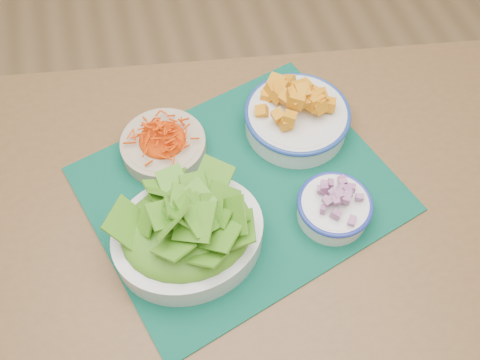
# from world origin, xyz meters

# --- Properties ---
(ground) EXTENTS (4.00, 4.00, 0.00)m
(ground) POSITION_xyz_m (0.00, 0.00, 0.00)
(ground) COLOR #A67E50
(ground) RESTS_ON ground
(table) EXTENTS (1.31, 0.98, 0.75)m
(table) POSITION_xyz_m (0.11, -0.05, 0.65)
(table) COLOR brown
(table) RESTS_ON ground
(placemat) EXTENTS (0.67, 0.60, 0.00)m
(placemat) POSITION_xyz_m (0.09, -0.01, 0.75)
(placemat) COLOR #033528
(placemat) RESTS_ON table
(carrot_bowl) EXTENTS (0.19, 0.19, 0.07)m
(carrot_bowl) POSITION_xyz_m (-0.03, 0.12, 0.79)
(carrot_bowl) COLOR #BDAB8C
(carrot_bowl) RESTS_ON placemat
(squash_bowl) EXTENTS (0.28, 0.28, 0.11)m
(squash_bowl) POSITION_xyz_m (0.25, 0.11, 0.81)
(squash_bowl) COLOR silver
(squash_bowl) RESTS_ON placemat
(lettuce_bowl) EXTENTS (0.30, 0.27, 0.13)m
(lettuce_bowl) POSITION_xyz_m (-0.03, -0.10, 0.81)
(lettuce_bowl) COLOR silver
(lettuce_bowl) RESTS_ON placemat
(onion_bowl) EXTENTS (0.14, 0.14, 0.07)m
(onion_bowl) POSITION_xyz_m (0.25, -0.11, 0.79)
(onion_bowl) COLOR white
(onion_bowl) RESTS_ON placemat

